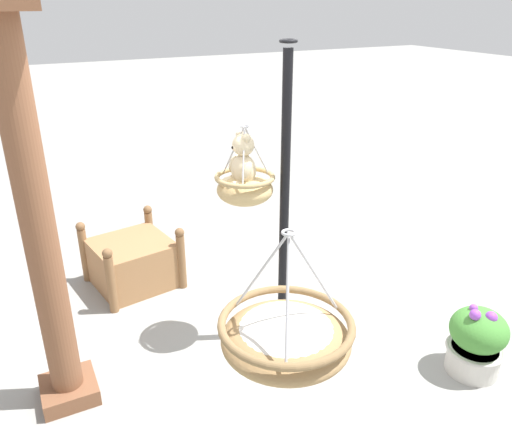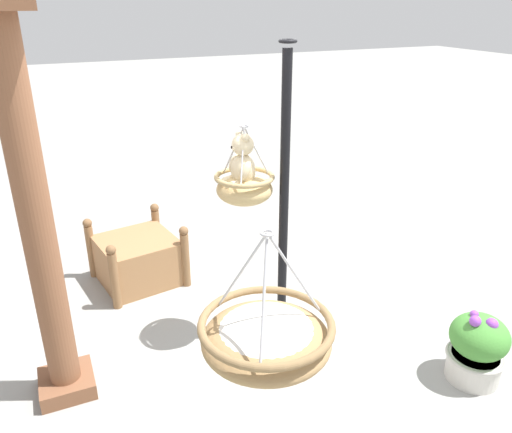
# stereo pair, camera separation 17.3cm
# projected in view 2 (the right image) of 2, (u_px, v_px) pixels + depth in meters

# --- Properties ---
(ground_plane) EXTENTS (40.00, 40.00, 0.00)m
(ground_plane) POSITION_uv_depth(u_px,v_px,m) (263.00, 325.00, 4.30)
(ground_plane) COLOR gray
(display_pole_central) EXTENTS (0.44, 0.44, 2.32)m
(display_pole_central) POSITION_uv_depth(u_px,v_px,m) (283.00, 260.00, 3.89)
(display_pole_central) COLOR black
(display_pole_central) RESTS_ON ground
(hanging_basket_with_teddy) EXTENTS (0.44, 0.44, 0.58)m
(hanging_basket_with_teddy) POSITION_uv_depth(u_px,v_px,m) (244.00, 187.00, 3.69)
(hanging_basket_with_teddy) COLOR tan
(teddy_bear) EXTENTS (0.28, 0.25, 0.41)m
(teddy_bear) POSITION_uv_depth(u_px,v_px,m) (242.00, 164.00, 3.61)
(teddy_bear) COLOR beige
(hanging_basket_left_high) EXTENTS (0.59, 0.59, 0.61)m
(hanging_basket_left_high) POSITION_uv_depth(u_px,v_px,m) (266.00, 337.00, 2.18)
(hanging_basket_left_high) COLOR #A37F51
(greenhouse_pillar_right) EXTENTS (0.39, 0.39, 2.61)m
(greenhouse_pillar_right) POSITION_uv_depth(u_px,v_px,m) (38.00, 230.00, 3.09)
(greenhouse_pillar_right) COLOR brown
(greenhouse_pillar_right) RESTS_ON ground
(wooden_planter_box) EXTENTS (0.87, 0.88, 0.62)m
(wooden_planter_box) POSITION_uv_depth(u_px,v_px,m) (138.00, 258.00, 4.88)
(wooden_planter_box) COLOR #9E7047
(wooden_planter_box) RESTS_ON ground
(potted_plant_tall_leafy) EXTENTS (0.41, 0.41, 0.57)m
(potted_plant_tall_leafy) POSITION_uv_depth(u_px,v_px,m) (477.00, 348.00, 3.61)
(potted_plant_tall_leafy) COLOR beige
(potted_plant_tall_leafy) RESTS_ON ground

